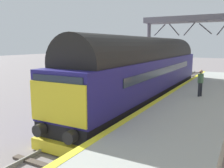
# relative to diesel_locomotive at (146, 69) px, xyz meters

# --- Properties ---
(ground_plane) EXTENTS (140.00, 140.00, 0.00)m
(ground_plane) POSITION_rel_diesel_locomotive_xyz_m (-0.00, -7.70, -2.48)
(ground_plane) COLOR slate
(ground_plane) RESTS_ON ground
(track_main) EXTENTS (2.50, 60.00, 0.15)m
(track_main) POSITION_rel_diesel_locomotive_xyz_m (-0.00, -7.70, -2.43)
(track_main) COLOR gray
(track_main) RESTS_ON ground
(station_platform) EXTENTS (4.00, 44.00, 1.01)m
(station_platform) POSITION_rel_diesel_locomotive_xyz_m (3.60, -7.70, -1.98)
(station_platform) COLOR #9EA59E
(station_platform) RESTS_ON ground
(diesel_locomotive) EXTENTS (2.74, 18.80, 4.68)m
(diesel_locomotive) POSITION_rel_diesel_locomotive_xyz_m (0.00, 0.00, 0.00)
(diesel_locomotive) COLOR black
(diesel_locomotive) RESTS_ON ground
(waiting_passenger) EXTENTS (0.46, 0.46, 1.64)m
(waiting_passenger) POSITION_rel_diesel_locomotive_xyz_m (3.68, -0.38, -0.49)
(waiting_passenger) COLOR #232831
(waiting_passenger) RESTS_ON station_platform
(overhead_footbridge) EXTENTS (9.30, 2.00, 6.59)m
(overhead_footbridge) POSITION_rel_diesel_locomotive_xyz_m (2.05, 6.76, 3.37)
(overhead_footbridge) COLOR slate
(overhead_footbridge) RESTS_ON ground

